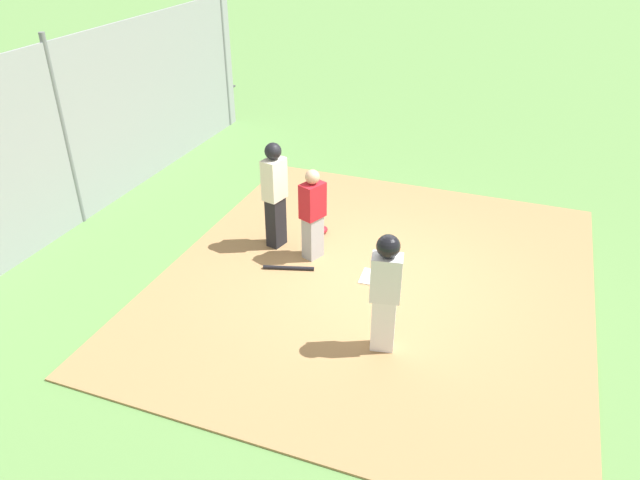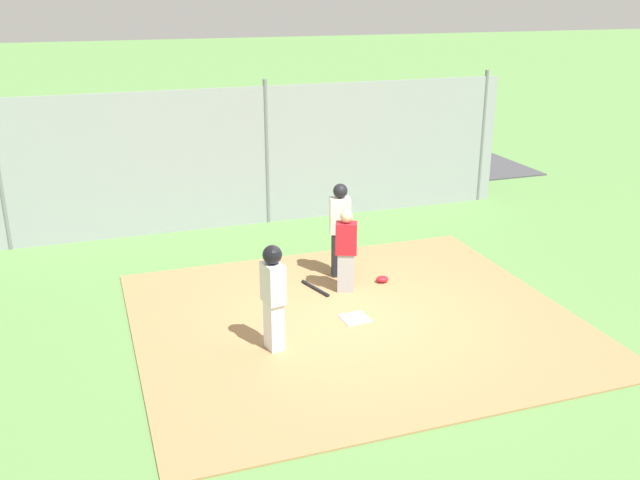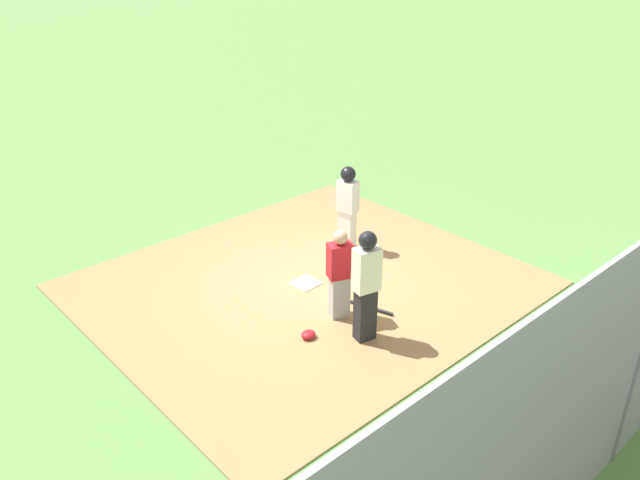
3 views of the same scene
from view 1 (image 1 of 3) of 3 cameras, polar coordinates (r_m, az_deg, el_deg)
ground_plane at (r=9.40m, az=5.26°, el=-3.78°), size 140.00×140.00×0.00m
dirt_infield at (r=9.39m, az=5.26°, el=-3.71°), size 7.20×6.40×0.03m
home_plate at (r=9.38m, az=5.27°, el=-3.58°), size 0.47×0.47×0.02m
catcher at (r=9.51m, az=-0.71°, el=2.54°), size 0.45×0.39×1.54m
umpire at (r=9.81m, az=-4.33°, el=4.51°), size 0.43×0.34×1.83m
runner at (r=7.49m, az=6.28°, el=-4.37°), size 0.33×0.42×1.69m
baseball_bat at (r=9.55m, az=-3.01°, el=-2.66°), size 0.29×0.80×0.06m
catcher_mask at (r=10.55m, az=0.17°, el=0.98°), size 0.24×0.20×0.12m
backstop_fence at (r=11.27m, az=-23.12°, el=8.93°), size 12.00×0.10×3.35m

